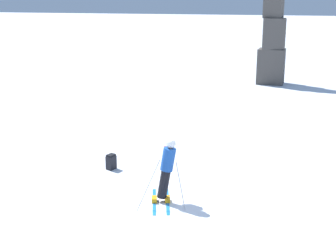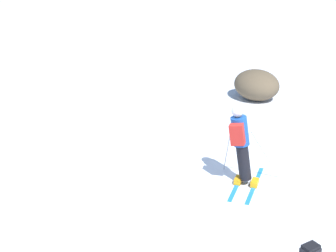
{
  "view_description": "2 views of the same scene",
  "coord_description": "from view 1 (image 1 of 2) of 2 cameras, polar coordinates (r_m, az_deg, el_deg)",
  "views": [
    {
      "loc": [
        3.56,
        -11.15,
        5.37
      ],
      "look_at": [
        -0.83,
        2.33,
        1.5
      ],
      "focal_mm": 50.0,
      "sensor_mm": 36.0,
      "label": 1
    },
    {
      "loc": [
        -5.6,
        9.39,
        5.89
      ],
      "look_at": [
        0.74,
        1.45,
        1.58
      ],
      "focal_mm": 60.0,
      "sensor_mm": 36.0,
      "label": 2
    }
  ],
  "objects": [
    {
      "name": "ground_plane",
      "position": [
        12.88,
        0.3,
        -9.36
      ],
      "size": [
        300.0,
        300.0,
        0.0
      ],
      "primitive_type": "plane",
      "color": "white"
    },
    {
      "name": "skier",
      "position": [
        12.6,
        -0.15,
        -4.95
      ],
      "size": [
        1.29,
        1.75,
        1.83
      ],
      "rotation": [
        0.0,
        0.0,
        0.34
      ],
      "color": "#1E7AC6",
      "rests_on": "ground"
    },
    {
      "name": "rock_pillar",
      "position": [
        31.02,
        12.63,
        9.97
      ],
      "size": [
        1.68,
        1.47,
        6.43
      ],
      "color": "#4C4742",
      "rests_on": "ground"
    },
    {
      "name": "spare_backpack",
      "position": [
        15.34,
        -6.94,
        -4.36
      ],
      "size": [
        0.3,
        0.35,
        0.5
      ],
      "rotation": [
        0.0,
        0.0,
        1.25
      ],
      "color": "black",
      "rests_on": "ground"
    }
  ]
}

